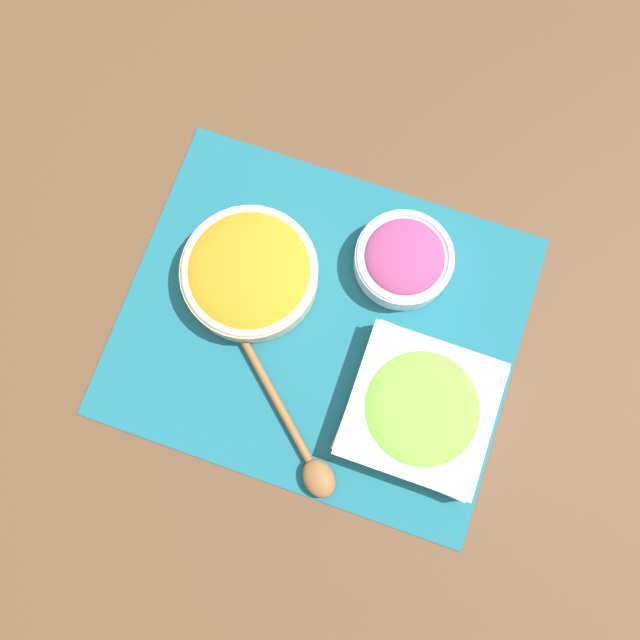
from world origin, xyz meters
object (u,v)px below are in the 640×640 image
lettuce_bowl (421,409)px  wooden_spoon (304,451)px  onion_bowl (404,259)px  carrot_bowl (249,272)px

lettuce_bowl → wooden_spoon: size_ratio=0.98×
lettuce_bowl → onion_bowl: bearing=113.7°
carrot_bowl → wooden_spoon: carrot_bowl is taller
lettuce_bowl → onion_bowl: (-0.09, 0.19, 0.00)m
onion_bowl → wooden_spoon: onion_bowl is taller
carrot_bowl → lettuce_bowl: size_ratio=1.00×
carrot_bowl → lettuce_bowl: carrot_bowl is taller
lettuce_bowl → wooden_spoon: lettuce_bowl is taller
wooden_spoon → lettuce_bowl: bearing=38.6°
onion_bowl → wooden_spoon: size_ratio=0.70×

